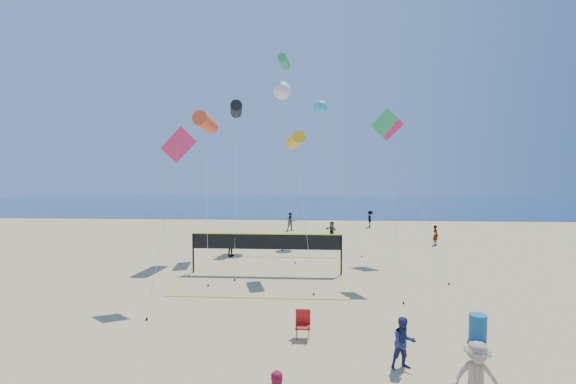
{
  "coord_description": "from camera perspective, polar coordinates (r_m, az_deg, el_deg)",
  "views": [
    {
      "loc": [
        0.25,
        -10.11,
        5.98
      ],
      "look_at": [
        -0.45,
        2.0,
        5.33
      ],
      "focal_mm": 24.0,
      "sensor_mm": 36.0,
      "label": 1
    }
  ],
  "objects": [
    {
      "name": "ocean",
      "position": [
        72.36,
        3.07,
        -1.7
      ],
      "size": [
        140.0,
        50.0,
        0.03
      ],
      "primitive_type": "cube",
      "color": "navy",
      "rests_on": "ground"
    },
    {
      "name": "bystander_a",
      "position": [
        12.98,
        16.79,
        -20.64
      ],
      "size": [
        0.87,
        0.73,
        1.58
      ],
      "primitive_type": "imported",
      "rotation": [
        0.0,
        0.0,
        0.19
      ],
      "color": "navy",
      "rests_on": "ground"
    },
    {
      "name": "bystander_b",
      "position": [
        11.5,
        26.19,
        -23.47
      ],
      "size": [
        1.2,
        0.74,
        1.81
      ],
      "primitive_type": "imported",
      "rotation": [
        0.0,
        0.0,
        -0.06
      ],
      "color": "tan",
      "rests_on": "ground"
    },
    {
      "name": "far_person_0",
      "position": [
        27.62,
        -8.51,
        -7.71
      ],
      "size": [
        0.91,
        1.04,
        1.69
      ],
      "primitive_type": "imported",
      "rotation": [
        0.0,
        0.0,
        0.95
      ],
      "color": "gray",
      "rests_on": "ground"
    },
    {
      "name": "far_person_1",
      "position": [
        34.9,
        6.48,
        -5.6
      ],
      "size": [
        1.23,
        1.36,
        1.51
      ],
      "primitive_type": "imported",
      "rotation": [
        0.0,
        0.0,
        -0.89
      ],
      "color": "gray",
      "rests_on": "ground"
    },
    {
      "name": "far_person_2",
      "position": [
        33.71,
        21.02,
        -5.98
      ],
      "size": [
        0.49,
        0.65,
        1.63
      ],
      "primitive_type": "imported",
      "rotation": [
        0.0,
        0.0,
        1.75
      ],
      "color": "gray",
      "rests_on": "ground"
    },
    {
      "name": "far_person_3",
      "position": [
        38.97,
        0.43,
        -4.43
      ],
      "size": [
        1.02,
        0.88,
        1.83
      ],
      "primitive_type": "imported",
      "rotation": [
        0.0,
        0.0,
        0.23
      ],
      "color": "gray",
      "rests_on": "ground"
    },
    {
      "name": "far_person_4",
      "position": [
        42.51,
        12.09,
        -3.93
      ],
      "size": [
        0.81,
        1.22,
        1.76
      ],
      "primitive_type": "imported",
      "rotation": [
        0.0,
        0.0,
        1.42
      ],
      "color": "gray",
      "rests_on": "ground"
    },
    {
      "name": "camp_chair",
      "position": [
        14.6,
        2.23,
        -18.74
      ],
      "size": [
        0.54,
        0.67,
        1.1
      ],
      "rotation": [
        0.0,
        0.0,
        -0.01
      ],
      "color": "red",
      "rests_on": "ground"
    },
    {
      "name": "trash_barrel",
      "position": [
        16.0,
        26.3,
        -17.49
      ],
      "size": [
        0.67,
        0.67,
        0.9
      ],
      "primitive_type": "cylinder",
      "rotation": [
        0.0,
        0.0,
        -0.13
      ],
      "color": "#15528D",
      "rests_on": "ground"
    },
    {
      "name": "volleyball_net",
      "position": [
        22.69,
        -3.23,
        -8.02
      ],
      "size": [
        8.94,
        8.79,
        2.38
      ],
      "rotation": [
        0.0,
        0.0,
        -0.0
      ],
      "color": "black",
      "rests_on": "ground"
    },
    {
      "name": "kite_0",
      "position": [
        27.64,
        -12.12,
        10.03
      ],
      "size": [
        2.62,
        8.33,
        10.07
      ],
      "rotation": [
        0.0,
        0.0,
        -0.08
      ],
      "color": "#FB4F26",
      "rests_on": "ground"
    },
    {
      "name": "kite_1",
      "position": [
        29.3,
        -7.68,
        12.05
      ],
      "size": [
        1.99,
        8.95,
        11.15
      ],
      "rotation": [
        0.0,
        0.0,
        0.2
      ],
      "color": "black",
      "rests_on": "ground"
    },
    {
      "name": "kite_2",
      "position": [
        23.23,
        1.06,
        7.68
      ],
      "size": [
        1.79,
        5.81,
        8.36
      ],
      "rotation": [
        0.0,
        0.0,
        0.33
      ],
      "color": "yellow",
      "rests_on": "ground"
    },
    {
      "name": "kite_3",
      "position": [
        19.22,
        -16.06,
        5.84
      ],
      "size": [
        1.8,
        3.64,
        8.15
      ],
      "rotation": [
        0.0,
        0.0,
        0.17
      ],
      "color": "#F12C61",
      "rests_on": "ground"
    },
    {
      "name": "kite_4",
      "position": [
        22.62,
        14.24,
        8.82
      ],
      "size": [
        1.39,
        5.55,
        9.6
      ],
      "rotation": [
        0.0,
        0.0,
        -0.43
      ],
      "color": "green",
      "rests_on": "ground"
    },
    {
      "name": "kite_5",
      "position": [
        28.1,
        15.11,
        8.53
      ],
      "size": [
        2.75,
        7.47,
        10.09
      ],
      "rotation": [
        0.0,
        0.0,
        -0.06
      ],
      "color": "#F3255F",
      "rests_on": "ground"
    },
    {
      "name": "kite_6",
      "position": [
        33.26,
        -0.88,
        14.75
      ],
      "size": [
        2.35,
        8.66,
        13.48
      ],
      "rotation": [
        0.0,
        0.0,
        -0.26
      ],
      "color": "white",
      "rests_on": "ground"
    },
    {
      "name": "kite_7",
      "position": [
        34.15,
        4.83,
        12.33
      ],
      "size": [
        3.55,
        7.68,
        12.13
      ],
      "rotation": [
        0.0,
        0.0,
        0.29
      ],
      "color": "#39BFE8",
      "rests_on": "ground"
    },
    {
      "name": "kite_8",
      "position": [
        34.82,
        -0.6,
        18.71
      ],
      "size": [
        1.02,
        5.77,
        15.93
      ],
      "rotation": [
        0.0,
        0.0,
        -0.13
      ],
      "color": "green",
      "rests_on": "ground"
    }
  ]
}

